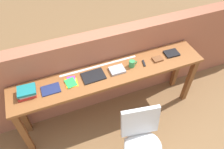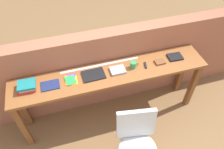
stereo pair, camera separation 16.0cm
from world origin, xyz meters
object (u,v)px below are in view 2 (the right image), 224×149
object	(u,v)px
pamphlet_pile_colourful	(71,80)
book_open_centre	(93,75)
book_stack_leftmost	(27,87)
multitool_folded	(145,65)
book_repair_rightmost	(175,57)
chair_white_moulded	(137,140)
leather_journal_brown	(160,62)
magazine_cycling	(50,85)
mug	(133,65)

from	to	relation	value
pamphlet_pile_colourful	book_open_centre	xyz separation A→B (m)	(0.28, -0.00, 0.00)
book_stack_leftmost	multitool_folded	world-z (taller)	book_stack_leftmost
book_repair_rightmost	chair_white_moulded	bearing A→B (deg)	-132.49
leather_journal_brown	book_repair_rightmost	world-z (taller)	same
pamphlet_pile_colourful	leather_journal_brown	size ratio (longest dim) A/B	1.47
magazine_cycling	mug	xyz separation A→B (m)	(1.04, 0.01, 0.04)
mug	leather_journal_brown	xyz separation A→B (m)	(0.37, -0.01, -0.03)
magazine_cycling	mug	world-z (taller)	mug
magazine_cycling	chair_white_moulded	bearing A→B (deg)	-43.29
mug	book_repair_rightmost	size ratio (longest dim) A/B	0.58
pamphlet_pile_colourful	chair_white_moulded	bearing A→B (deg)	-54.23
magazine_cycling	multitool_folded	size ratio (longest dim) A/B	1.96
magazine_cycling	leather_journal_brown	xyz separation A→B (m)	(1.41, 0.00, 0.01)
chair_white_moulded	book_stack_leftmost	size ratio (longest dim) A/B	4.11
chair_white_moulded	leather_journal_brown	world-z (taller)	leather_journal_brown
book_stack_leftmost	book_open_centre	size ratio (longest dim) A/B	0.78
multitool_folded	magazine_cycling	bearing A→B (deg)	179.94
mug	book_repair_rightmost	bearing A→B (deg)	1.92
magazine_cycling	book_repair_rightmost	size ratio (longest dim) A/B	1.13
chair_white_moulded	book_stack_leftmost	bearing A→B (deg)	143.51
multitool_folded	book_repair_rightmost	xyz separation A→B (m)	(0.44, 0.04, 0.00)
book_stack_leftmost	magazine_cycling	size ratio (longest dim) A/B	1.01
multitool_folded	pamphlet_pile_colourful	bearing A→B (deg)	178.71
book_stack_leftmost	magazine_cycling	world-z (taller)	book_stack_leftmost
book_stack_leftmost	chair_white_moulded	bearing A→B (deg)	-36.49
chair_white_moulded	pamphlet_pile_colourful	bearing A→B (deg)	125.77
chair_white_moulded	book_repair_rightmost	size ratio (longest dim) A/B	4.68
pamphlet_pile_colourful	multitool_folded	xyz separation A→B (m)	(0.96, -0.02, 0.00)
chair_white_moulded	pamphlet_pile_colourful	size ratio (longest dim) A/B	4.66
chair_white_moulded	magazine_cycling	world-z (taller)	magazine_cycling
book_open_centre	chair_white_moulded	bearing A→B (deg)	-70.81
multitool_folded	leather_journal_brown	size ratio (longest dim) A/B	0.85
pamphlet_pile_colourful	leather_journal_brown	xyz separation A→B (m)	(1.16, -0.02, 0.01)
book_stack_leftmost	book_repair_rightmost	world-z (taller)	book_stack_leftmost
magazine_cycling	pamphlet_pile_colourful	xyz separation A→B (m)	(0.25, 0.02, -0.00)
pamphlet_pile_colourful	mug	world-z (taller)	mug
chair_white_moulded	book_stack_leftmost	world-z (taller)	book_stack_leftmost
book_repair_rightmost	leather_journal_brown	bearing A→B (deg)	-169.10
leather_journal_brown	pamphlet_pile_colourful	bearing A→B (deg)	178.09
magazine_cycling	leather_journal_brown	distance (m)	1.41
chair_white_moulded	magazine_cycling	xyz separation A→B (m)	(-0.82, 0.78, 0.36)
book_repair_rightmost	multitool_folded	bearing A→B (deg)	-172.67
chair_white_moulded	mug	world-z (taller)	mug
book_open_centre	leather_journal_brown	distance (m)	0.88
chair_white_moulded	book_open_centre	bearing A→B (deg)	110.46
chair_white_moulded	book_open_centre	distance (m)	0.93
book_stack_leftmost	mug	distance (m)	1.30
book_stack_leftmost	book_repair_rightmost	distance (m)	1.90
mug	book_stack_leftmost	bearing A→B (deg)	179.66
pamphlet_pile_colourful	leather_journal_brown	bearing A→B (deg)	-0.99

